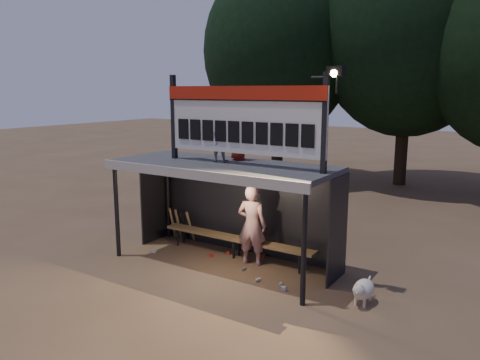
# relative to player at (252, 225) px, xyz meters

# --- Properties ---
(ground) EXTENTS (80.00, 80.00, 0.00)m
(ground) POSITION_rel_player_xyz_m (-0.54, -0.36, -0.92)
(ground) COLOR brown
(ground) RESTS_ON ground
(player) EXTENTS (0.74, 0.55, 1.83)m
(player) POSITION_rel_player_xyz_m (0.00, 0.00, 0.00)
(player) COLOR silver
(player) RESTS_ON ground
(child_a) EXTENTS (0.55, 0.50, 0.93)m
(child_a) POSITION_rel_player_xyz_m (-0.72, -0.25, 1.87)
(child_a) COLOR gray
(child_a) RESTS_ON dugout_shelter
(child_b) EXTENTS (0.60, 0.56, 1.03)m
(child_b) POSITION_rel_player_xyz_m (-0.50, 0.20, 1.92)
(child_b) COLOR maroon
(child_b) RESTS_ON dugout_shelter
(dugout_shelter) EXTENTS (5.10, 2.08, 2.32)m
(dugout_shelter) POSITION_rel_player_xyz_m (-0.54, -0.11, 0.93)
(dugout_shelter) COLOR #3C3C3E
(dugout_shelter) RESTS_ON ground
(scoreboard_assembly) EXTENTS (4.10, 0.27, 1.99)m
(scoreboard_assembly) POSITION_rel_player_xyz_m (0.02, -0.37, 2.41)
(scoreboard_assembly) COLOR black
(scoreboard_assembly) RESTS_ON dugout_shelter
(bench) EXTENTS (4.00, 0.35, 0.48)m
(bench) POSITION_rel_player_xyz_m (-0.54, 0.19, -0.48)
(bench) COLOR olive
(bench) RESTS_ON ground
(tree_left) EXTENTS (6.46, 6.46, 9.27)m
(tree_left) POSITION_rel_player_xyz_m (-4.54, 9.64, 4.60)
(tree_left) COLOR black
(tree_left) RESTS_ON ground
(tree_mid) EXTENTS (7.22, 7.22, 10.36)m
(tree_mid) POSITION_rel_player_xyz_m (0.46, 11.14, 5.25)
(tree_mid) COLOR black
(tree_mid) RESTS_ON ground
(dog) EXTENTS (0.36, 0.81, 0.49)m
(dog) POSITION_rel_player_xyz_m (2.77, -0.62, -0.64)
(dog) COLOR #EDE4CD
(dog) RESTS_ON ground
(bats) EXTENTS (0.67, 0.35, 0.84)m
(bats) POSITION_rel_player_xyz_m (-2.44, 0.46, -0.49)
(bats) COLOR olive
(bats) RESTS_ON ground
(litter) EXTENTS (3.78, 1.52, 0.08)m
(litter) POSITION_rel_player_xyz_m (-0.16, -0.36, -0.88)
(litter) COLOR #AC211D
(litter) RESTS_ON ground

